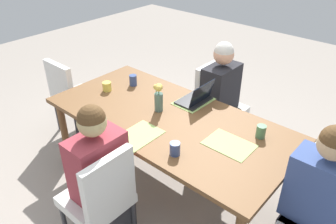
{
  "coord_description": "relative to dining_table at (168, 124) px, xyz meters",
  "views": [
    {
      "loc": [
        -1.6,
        1.81,
        2.26
      ],
      "look_at": [
        0.0,
        0.0,
        0.79
      ],
      "focal_mm": 35.56,
      "sensor_mm": 36.0,
      "label": 1
    }
  ],
  "objects": [
    {
      "name": "placemat_far_left_mid",
      "position": [
        -0.01,
        0.36,
        0.07
      ],
      "size": [
        0.26,
        0.36,
        0.0
      ],
      "primitive_type": "cube",
      "rotation": [
        0.0,
        0.0,
        -1.56
      ],
      "color": "#9EBC66",
      "rests_on": "dining_table"
    },
    {
      "name": "person_near_left_near",
      "position": [
        -0.01,
        -0.8,
        -0.14
      ],
      "size": [
        0.36,
        0.4,
        1.19
      ],
      "color": "#2D2D33",
      "rests_on": "ground_plane"
    },
    {
      "name": "ground_plane",
      "position": [
        0.0,
        0.0,
        -0.67
      ],
      "size": [
        10.0,
        10.0,
        0.0
      ],
      "primitive_type": "plane",
      "color": "gray"
    },
    {
      "name": "flower_vase",
      "position": [
        0.13,
        -0.03,
        0.21
      ],
      "size": [
        0.09,
        0.08,
        0.26
      ],
      "color": "#4C6B60",
      "rests_on": "dining_table"
    },
    {
      "name": "coffee_mug_near_left",
      "position": [
        -0.74,
        -0.26,
        0.12
      ],
      "size": [
        0.07,
        0.07,
        0.1
      ],
      "primitive_type": "cylinder",
      "color": "#47704C",
      "rests_on": "dining_table"
    },
    {
      "name": "chair_head_right_right_near",
      "position": [
        1.38,
        0.07,
        -0.17
      ],
      "size": [
        0.44,
        0.44,
        0.9
      ],
      "color": "silver",
      "rests_on": "ground_plane"
    },
    {
      "name": "person_far_left_mid",
      "position": [
        -0.02,
        0.78,
        -0.14
      ],
      "size": [
        0.36,
        0.4,
        1.19
      ],
      "color": "#2D2D33",
      "rests_on": "ground_plane"
    },
    {
      "name": "chair_near_left_near",
      "position": [
        0.07,
        -0.86,
        -0.17
      ],
      "size": [
        0.44,
        0.44,
        0.9
      ],
      "color": "silver",
      "rests_on": "ground_plane"
    },
    {
      "name": "chair_far_left_mid",
      "position": [
        -0.09,
        0.84,
        -0.17
      ],
      "size": [
        0.44,
        0.44,
        0.9
      ],
      "color": "silver",
      "rests_on": "ground_plane"
    },
    {
      "name": "coffee_mug_centre_left",
      "position": [
        -0.37,
        0.35,
        0.12
      ],
      "size": [
        0.08,
        0.08,
        0.1
      ],
      "primitive_type": "cylinder",
      "color": "#33477A",
      "rests_on": "dining_table"
    },
    {
      "name": "placemat_near_left_near",
      "position": [
        -0.0,
        -0.36,
        0.07
      ],
      "size": [
        0.27,
        0.37,
        0.0
      ],
      "primitive_type": "cube",
      "rotation": [
        0.0,
        0.0,
        1.55
      ],
      "color": "#9EBC66",
      "rests_on": "dining_table"
    },
    {
      "name": "coffee_mug_centre_right",
      "position": [
        0.67,
        -0.22,
        0.12
      ],
      "size": [
        0.08,
        0.08,
        0.11
      ],
      "primitive_type": "cylinder",
      "color": "#33477A",
      "rests_on": "dining_table"
    },
    {
      "name": "coffee_mug_near_right",
      "position": [
        0.77,
        0.03,
        0.11
      ],
      "size": [
        0.09,
        0.09,
        0.09
      ],
      "primitive_type": "cylinder",
      "color": "#DBC64C",
      "rests_on": "dining_table"
    },
    {
      "name": "person_head_left_left_far",
      "position": [
        -1.29,
        -0.02,
        -0.14
      ],
      "size": [
        0.4,
        0.36,
        1.19
      ],
      "color": "#2D2D33",
      "rests_on": "ground_plane"
    },
    {
      "name": "dining_table",
      "position": [
        0.0,
        0.0,
        0.0
      ],
      "size": [
        2.16,
        1.04,
        0.74
      ],
      "color": "brown",
      "rests_on": "ground_plane"
    },
    {
      "name": "chair_head_left_left_far",
      "position": [
        -1.35,
        -0.1,
        -0.17
      ],
      "size": [
        0.44,
        0.44,
        0.9
      ],
      "color": "silver",
      "rests_on": "ground_plane"
    },
    {
      "name": "placemat_head_left_left_far",
      "position": [
        -0.61,
        -0.01,
        0.07
      ],
      "size": [
        0.36,
        0.26,
        0.0
      ],
      "primitive_type": "cube",
      "rotation": [
        0.0,
        0.0,
        0.01
      ],
      "color": "#9EBC66",
      "rests_on": "dining_table"
    },
    {
      "name": "laptop_near_left_near",
      "position": [
        -0.03,
        -0.36,
        0.11
      ],
      "size": [
        0.22,
        0.32,
        0.21
      ],
      "color": "black",
      "rests_on": "dining_table"
    }
  ]
}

